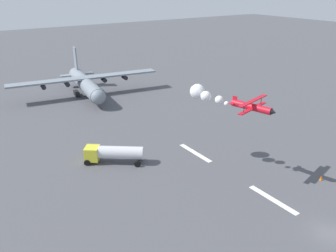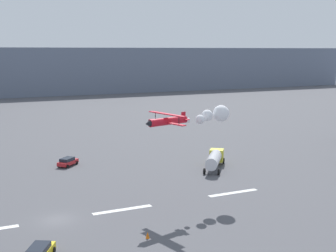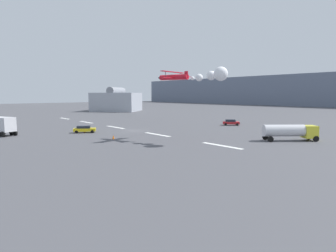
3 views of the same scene
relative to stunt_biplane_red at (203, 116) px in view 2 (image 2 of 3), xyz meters
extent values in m
plane|color=#4C4C51|center=(-20.49, -0.57, -11.46)|extent=(440.00, 440.00, 0.00)
cube|color=white|center=(-12.02, -0.57, -11.45)|extent=(8.00, 0.90, 0.01)
cube|color=white|center=(4.92, -0.57, -11.45)|extent=(8.00, 0.90, 0.01)
cylinder|color=red|center=(-5.92, -1.41, -0.12)|extent=(5.97, 2.44, 0.99)
cube|color=red|center=(-6.11, -1.46, -0.27)|extent=(2.35, 6.76, 0.12)
cube|color=red|center=(-6.11, -1.46, 0.83)|extent=(2.35, 6.76, 0.12)
cylinder|color=black|center=(-5.51, -3.77, 0.28)|extent=(0.08, 0.08, 1.10)
cylinder|color=black|center=(-6.71, 0.85, 0.28)|extent=(0.08, 0.08, 1.10)
cube|color=red|center=(-3.34, -0.74, 0.33)|extent=(0.70, 0.27, 1.10)
cube|color=red|center=(-3.34, -0.74, -0.07)|extent=(1.08, 2.09, 0.08)
cone|color=black|center=(-9.12, -2.24, -0.12)|extent=(0.89, 0.99, 0.84)
sphere|color=white|center=(-2.37, -0.13, -0.41)|extent=(0.70, 0.70, 0.70)
sphere|color=white|center=(-0.57, -0.33, -0.36)|extent=(1.27, 1.27, 1.27)
sphere|color=white|center=(1.17, 0.79, -0.06)|extent=(1.59, 1.59, 1.59)
sphere|color=white|center=(3.36, 0.66, 0.12)|extent=(2.34, 2.34, 2.34)
cube|color=yellow|center=(11.66, 15.33, -9.86)|extent=(3.24, 3.21, 2.20)
cylinder|color=silver|center=(8.80, 11.59, -9.61)|extent=(6.04, 6.99, 2.10)
cylinder|color=black|center=(11.07, 16.53, -10.96)|extent=(0.86, 0.99, 1.00)
cylinder|color=black|center=(6.15, 10.10, -10.96)|extent=(0.86, 0.99, 1.00)
cylinder|color=black|center=(12.98, 15.08, -10.96)|extent=(0.86, 0.99, 1.00)
cylinder|color=black|center=(8.06, 8.64, -10.96)|extent=(0.86, 0.99, 1.00)
cube|color=#1E232D|center=(-24.36, -10.95, -10.21)|extent=(2.80, 3.22, 0.55)
cylinder|color=black|center=(-24.26, -8.94, -11.14)|extent=(0.51, 0.67, 0.64)
cylinder|color=black|center=(-22.69, -9.82, -11.14)|extent=(0.51, 0.67, 0.64)
cube|color=#B21E23|center=(-13.18, 25.32, -10.81)|extent=(4.33, 4.25, 0.65)
cube|color=#1E232D|center=(-13.32, 25.18, -10.21)|extent=(3.00, 2.97, 0.55)
cylinder|color=black|center=(-12.72, 27.00, -11.14)|extent=(0.62, 0.60, 0.64)
cylinder|color=black|center=(-14.88, 24.94, -11.14)|extent=(0.62, 0.60, 0.64)
cylinder|color=black|center=(-11.48, 25.70, -11.14)|extent=(0.62, 0.60, 0.64)
cylinder|color=black|center=(-13.64, 23.64, -11.14)|extent=(0.62, 0.60, 0.64)
cone|color=orange|center=(-12.61, -10.43, -11.08)|extent=(0.44, 0.44, 0.75)
camera|label=1|loc=(-37.34, 33.68, 15.78)|focal=37.61mm
camera|label=2|loc=(-30.87, -54.79, 8.94)|focal=49.27mm
camera|label=3|loc=(34.36, -36.86, -3.16)|focal=30.91mm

